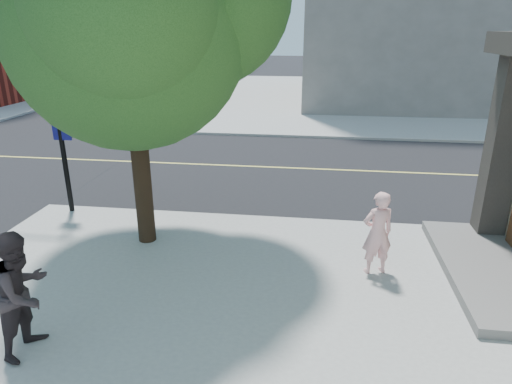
# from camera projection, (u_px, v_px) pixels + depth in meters

# --- Properties ---
(ground) EXTENTS (140.00, 140.00, 0.00)m
(ground) POSITION_uv_depth(u_px,v_px,m) (85.00, 211.00, 11.74)
(ground) COLOR black
(ground) RESTS_ON ground
(road_ew) EXTENTS (140.00, 9.00, 0.01)m
(road_ew) POSITION_uv_depth(u_px,v_px,m) (148.00, 162.00, 15.93)
(road_ew) COLOR black
(road_ew) RESTS_ON ground
(sidewalk_ne) EXTENTS (29.00, 25.00, 0.12)m
(sidewalk_ne) POSITION_uv_depth(u_px,v_px,m) (434.00, 98.00, 30.00)
(sidewalk_ne) COLOR #9E9D99
(sidewalk_ne) RESTS_ON ground
(man_on_phone) EXTENTS (0.68, 0.56, 1.62)m
(man_on_phone) POSITION_uv_depth(u_px,v_px,m) (377.00, 233.00, 8.29)
(man_on_phone) COLOR #FBB5B4
(man_on_phone) RESTS_ON sidewalk_se
(pedestrian) EXTENTS (0.78, 0.96, 1.83)m
(pedestrian) POSITION_uv_depth(u_px,v_px,m) (23.00, 293.00, 6.24)
(pedestrian) COLOR #2B2426
(pedestrian) RESTS_ON sidewalk_se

